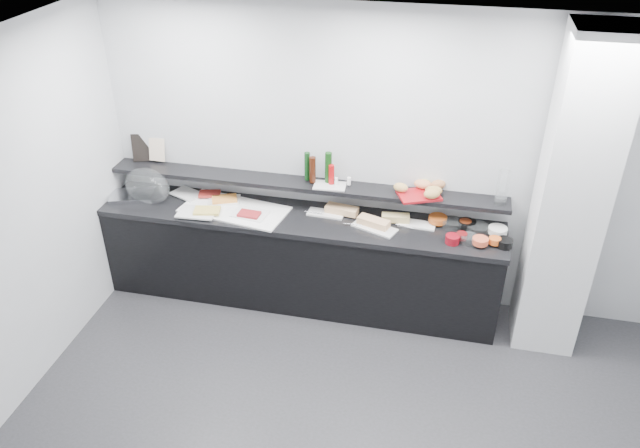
% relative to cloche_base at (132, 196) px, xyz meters
% --- Properties ---
extents(back_wall, '(5.00, 0.02, 2.70)m').
position_rel_cloche_base_xyz_m(back_wall, '(2.30, 0.31, 0.43)').
color(back_wall, silver).
rests_on(back_wall, ground).
extents(ceiling, '(5.00, 5.00, 0.00)m').
position_rel_cloche_base_xyz_m(ceiling, '(2.30, -1.69, 1.78)').
color(ceiling, white).
rests_on(ceiling, back_wall).
extents(column, '(0.50, 0.50, 2.70)m').
position_rel_cloche_base_xyz_m(column, '(3.80, -0.04, 0.43)').
color(column, silver).
rests_on(column, ground).
extents(buffet_cabinet, '(3.60, 0.60, 0.85)m').
position_rel_cloche_base_xyz_m(buffet_cabinet, '(1.60, 0.01, -0.50)').
color(buffet_cabinet, black).
rests_on(buffet_cabinet, ground).
extents(counter_top, '(3.62, 0.62, 0.05)m').
position_rel_cloche_base_xyz_m(counter_top, '(1.60, 0.01, -0.05)').
color(counter_top, black).
rests_on(counter_top, buffet_cabinet).
extents(wall_shelf, '(3.60, 0.25, 0.04)m').
position_rel_cloche_base_xyz_m(wall_shelf, '(1.60, 0.18, 0.21)').
color(wall_shelf, black).
rests_on(wall_shelf, back_wall).
extents(cloche_base, '(0.45, 0.37, 0.04)m').
position_rel_cloche_base_xyz_m(cloche_base, '(0.00, 0.00, 0.00)').
color(cloche_base, '#B9BBC0').
rests_on(cloche_base, counter_top).
extents(cloche_dome, '(0.52, 0.41, 0.34)m').
position_rel_cloche_base_xyz_m(cloche_dome, '(0.16, 0.03, 0.11)').
color(cloche_dome, silver).
rests_on(cloche_dome, cloche_base).
extents(linen_runner, '(1.01, 0.60, 0.01)m').
position_rel_cloche_base_xyz_m(linen_runner, '(1.01, -0.02, -0.01)').
color(linen_runner, white).
rests_on(linen_runner, counter_top).
extents(platter_meat_a, '(0.34, 0.29, 0.01)m').
position_rel_cloche_base_xyz_m(platter_meat_a, '(0.49, 0.14, 0.00)').
color(platter_meat_a, silver).
rests_on(platter_meat_a, linen_runner).
extents(food_meat_a, '(0.22, 0.17, 0.02)m').
position_rel_cloche_base_xyz_m(food_meat_a, '(0.71, 0.16, 0.02)').
color(food_meat_a, maroon).
rests_on(food_meat_a, platter_meat_a).
extents(platter_salmon, '(0.32, 0.25, 0.01)m').
position_rel_cloche_base_xyz_m(platter_salmon, '(0.87, 0.11, 0.00)').
color(platter_salmon, white).
rests_on(platter_salmon, linen_runner).
extents(food_salmon, '(0.26, 0.22, 0.02)m').
position_rel_cloche_base_xyz_m(food_salmon, '(0.88, 0.09, 0.02)').
color(food_salmon, orange).
rests_on(food_salmon, platter_salmon).
extents(platter_cheese, '(0.35, 0.24, 0.01)m').
position_rel_cloche_base_xyz_m(platter_cheese, '(0.71, -0.16, 0.00)').
color(platter_cheese, silver).
rests_on(platter_cheese, linen_runner).
extents(food_cheese, '(0.25, 0.19, 0.02)m').
position_rel_cloche_base_xyz_m(food_cheese, '(0.80, -0.14, 0.02)').
color(food_cheese, '#D5BA53').
rests_on(food_cheese, platter_cheese).
extents(platter_meat_b, '(0.33, 0.25, 0.01)m').
position_rel_cloche_base_xyz_m(platter_meat_b, '(1.18, -0.08, 0.00)').
color(platter_meat_b, white).
rests_on(platter_meat_b, linen_runner).
extents(food_meat_b, '(0.20, 0.13, 0.02)m').
position_rel_cloche_base_xyz_m(food_meat_b, '(1.19, -0.12, 0.02)').
color(food_meat_b, maroon).
rests_on(food_meat_b, platter_meat_b).
extents(sandwich_plate_left, '(0.33, 0.16, 0.01)m').
position_rel_cloche_base_xyz_m(sandwich_plate_left, '(1.83, 0.09, -0.01)').
color(sandwich_plate_left, silver).
rests_on(sandwich_plate_left, counter_top).
extents(sandwich_food_left, '(0.30, 0.15, 0.06)m').
position_rel_cloche_base_xyz_m(sandwich_food_left, '(1.97, 0.13, 0.02)').
color(sandwich_food_left, '#E6AF78').
rests_on(sandwich_food_left, sandwich_plate_left).
extents(tongs_left, '(0.16, 0.02, 0.01)m').
position_rel_cloche_base_xyz_m(tongs_left, '(1.73, 0.06, -0.00)').
color(tongs_left, '#B7BBBF').
rests_on(tongs_left, sandwich_plate_left).
extents(sandwich_plate_mid, '(0.42, 0.29, 0.01)m').
position_rel_cloche_base_xyz_m(sandwich_plate_mid, '(2.29, -0.05, -0.01)').
color(sandwich_plate_mid, silver).
rests_on(sandwich_plate_mid, counter_top).
extents(sandwich_food_mid, '(0.30, 0.19, 0.06)m').
position_rel_cloche_base_xyz_m(sandwich_food_mid, '(2.28, -0.02, 0.02)').
color(sandwich_food_mid, tan).
rests_on(sandwich_food_mid, sandwich_plate_mid).
extents(tongs_mid, '(0.16, 0.01, 0.01)m').
position_rel_cloche_base_xyz_m(tongs_mid, '(2.10, -0.06, -0.00)').
color(tongs_mid, silver).
rests_on(tongs_mid, sandwich_plate_mid).
extents(sandwich_plate_right, '(0.33, 0.16, 0.01)m').
position_rel_cloche_base_xyz_m(sandwich_plate_right, '(2.64, 0.09, -0.01)').
color(sandwich_plate_right, white).
rests_on(sandwich_plate_right, counter_top).
extents(sandwich_food_right, '(0.25, 0.12, 0.06)m').
position_rel_cloche_base_xyz_m(sandwich_food_right, '(2.45, 0.09, 0.02)').
color(sandwich_food_right, tan).
rests_on(sandwich_food_right, sandwich_plate_right).
extents(tongs_right, '(0.16, 0.04, 0.01)m').
position_rel_cloche_base_xyz_m(tongs_right, '(2.54, 0.01, -0.00)').
color(tongs_right, silver).
rests_on(tongs_right, sandwich_plate_right).
extents(bowl_glass_fruit, '(0.20, 0.20, 0.07)m').
position_rel_cloche_base_xyz_m(bowl_glass_fruit, '(2.94, 0.11, 0.02)').
color(bowl_glass_fruit, silver).
rests_on(bowl_glass_fruit, counter_top).
extents(fill_glass_fruit, '(0.19, 0.19, 0.05)m').
position_rel_cloche_base_xyz_m(fill_glass_fruit, '(2.81, 0.15, 0.03)').
color(fill_glass_fruit, '#CB571B').
rests_on(fill_glass_fruit, bowl_glass_fruit).
extents(bowl_black_jam, '(0.18, 0.18, 0.07)m').
position_rel_cloche_base_xyz_m(bowl_black_jam, '(3.06, 0.12, 0.02)').
color(bowl_black_jam, black).
rests_on(bowl_black_jam, counter_top).
extents(fill_black_jam, '(0.12, 0.12, 0.05)m').
position_rel_cloche_base_xyz_m(fill_black_jam, '(3.05, 0.12, 0.03)').
color(fill_black_jam, '#59200C').
rests_on(fill_black_jam, bowl_black_jam).
extents(bowl_glass_cream, '(0.21, 0.21, 0.07)m').
position_rel_cloche_base_xyz_m(bowl_glass_cream, '(3.15, 0.07, 0.02)').
color(bowl_glass_cream, silver).
rests_on(bowl_glass_cream, counter_top).
extents(fill_glass_cream, '(0.20, 0.20, 0.05)m').
position_rel_cloche_base_xyz_m(fill_glass_cream, '(3.32, 0.07, 0.03)').
color(fill_glass_cream, white).
rests_on(fill_glass_cream, bowl_glass_cream).
extents(bowl_red_jam, '(0.12, 0.12, 0.07)m').
position_rel_cloche_base_xyz_m(bowl_red_jam, '(2.95, -0.14, 0.02)').
color(bowl_red_jam, maroon).
rests_on(bowl_red_jam, counter_top).
extents(fill_red_jam, '(0.09, 0.09, 0.05)m').
position_rel_cloche_base_xyz_m(fill_red_jam, '(3.02, -0.09, 0.03)').
color(fill_red_jam, '#5A0C0F').
rests_on(fill_red_jam, bowl_red_jam).
extents(bowl_glass_salmon, '(0.18, 0.18, 0.07)m').
position_rel_cloche_base_xyz_m(bowl_glass_salmon, '(3.08, -0.11, 0.02)').
color(bowl_glass_salmon, white).
rests_on(bowl_glass_salmon, counter_top).
extents(fill_glass_salmon, '(0.17, 0.17, 0.05)m').
position_rel_cloche_base_xyz_m(fill_glass_salmon, '(3.17, -0.13, 0.03)').
color(fill_glass_salmon, '#DB5635').
rests_on(fill_glass_salmon, bowl_glass_salmon).
extents(bowl_black_fruit, '(0.17, 0.17, 0.07)m').
position_rel_cloche_base_xyz_m(bowl_black_fruit, '(3.37, -0.10, 0.02)').
color(bowl_black_fruit, black).
rests_on(bowl_black_fruit, counter_top).
extents(fill_black_fruit, '(0.11, 0.11, 0.05)m').
position_rel_cloche_base_xyz_m(fill_black_fruit, '(3.29, -0.10, 0.03)').
color(fill_black_fruit, '#E05C1E').
rests_on(fill_black_fruit, bowl_black_fruit).
extents(framed_print, '(0.24, 0.14, 0.26)m').
position_rel_cloche_base_xyz_m(framed_print, '(0.03, 0.30, 0.36)').
color(framed_print, black).
rests_on(framed_print, wall_shelf).
extents(print_art, '(0.16, 0.06, 0.22)m').
position_rel_cloche_base_xyz_m(print_art, '(0.17, 0.28, 0.36)').
color(print_art, beige).
rests_on(print_art, framed_print).
extents(condiment_tray, '(0.29, 0.19, 0.01)m').
position_rel_cloche_base_xyz_m(condiment_tray, '(1.85, 0.16, 0.24)').
color(condiment_tray, silver).
rests_on(condiment_tray, wall_shelf).
extents(bottle_green_a, '(0.06, 0.06, 0.26)m').
position_rel_cloche_base_xyz_m(bottle_green_a, '(1.63, 0.22, 0.37)').
color(bottle_green_a, '#0E3412').
rests_on(bottle_green_a, condiment_tray).
extents(bottle_brown, '(0.07, 0.07, 0.24)m').
position_rel_cloche_base_xyz_m(bottle_brown, '(1.69, 0.19, 0.36)').
color(bottle_brown, '#321309').
rests_on(bottle_brown, condiment_tray).
extents(bottle_green_b, '(0.08, 0.08, 0.28)m').
position_rel_cloche_base_xyz_m(bottle_green_b, '(1.83, 0.22, 0.38)').
color(bottle_green_b, '#10390F').
rests_on(bottle_green_b, condiment_tray).
extents(bottle_hot, '(0.06, 0.06, 0.18)m').
position_rel_cloche_base_xyz_m(bottle_hot, '(1.86, 0.19, 0.33)').
color(bottle_hot, '#B00C0F').
rests_on(bottle_hot, condiment_tray).
extents(shaker_salt, '(0.04, 0.04, 0.07)m').
position_rel_cloche_base_xyz_m(shaker_salt, '(2.01, 0.20, 0.28)').
color(shaker_salt, white).
rests_on(shaker_salt, condiment_tray).
extents(shaker_pepper, '(0.03, 0.03, 0.07)m').
position_rel_cloche_base_xyz_m(shaker_pepper, '(1.91, 0.17, 0.28)').
color(shaker_pepper, white).
rests_on(shaker_pepper, condiment_tray).
extents(bread_tray, '(0.41, 0.36, 0.02)m').
position_rel_cloche_base_xyz_m(bread_tray, '(2.63, 0.15, 0.24)').
color(bread_tray, '#A21118').
rests_on(bread_tray, wall_shelf).
extents(bread_roll_nw, '(0.16, 0.11, 0.08)m').
position_rel_cloche_base_xyz_m(bread_roll_nw, '(2.65, 0.26, 0.29)').
color(bread_roll_nw, '#D58351').
rests_on(bread_roll_nw, bread_tray).
extents(bread_roll_n, '(0.15, 0.12, 0.08)m').
position_rel_cloche_base_xyz_m(bread_roll_n, '(2.65, 0.27, 0.29)').
color(bread_roll_n, tan).
rests_on(bread_roll_n, bread_tray).
extents(bread_roll_ne, '(0.15, 0.13, 0.08)m').
position_rel_cloche_base_xyz_m(bread_roll_ne, '(2.78, 0.28, 0.29)').
color(bread_roll_ne, '#AD6D42').
rests_on(bread_roll_ne, bread_tray).
extents(bread_roll_sw, '(0.14, 0.10, 0.08)m').
position_rel_cloche_base_xyz_m(bread_roll_sw, '(2.47, 0.16, 0.29)').
color(bread_roll_sw, tan).
rests_on(bread_roll_sw, bread_tray).
extents(bread_roll_se, '(0.16, 0.13, 0.08)m').
position_rel_cloche_base_xyz_m(bread_roll_se, '(2.74, 0.10, 0.29)').
color(bread_roll_se, '#BB8D47').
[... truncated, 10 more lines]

